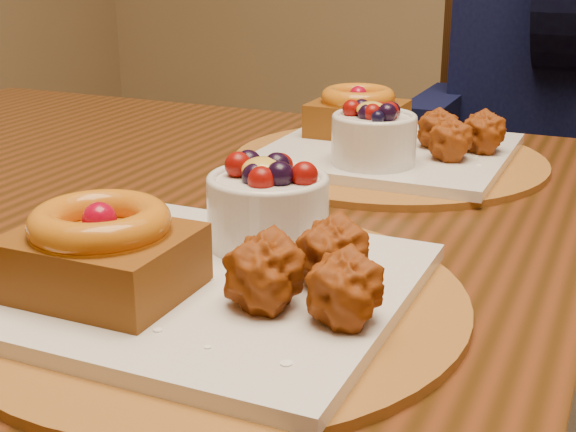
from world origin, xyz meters
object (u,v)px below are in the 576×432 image
(place_setting_far, at_px, (386,142))
(diner, at_px, (567,49))
(chair_far, at_px, (529,199))
(place_setting_near, at_px, (213,263))
(dining_table, at_px, (321,288))

(place_setting_far, bearing_deg, diner, 77.15)
(place_setting_far, relative_size, chair_far, 0.41)
(place_setting_near, xyz_separation_m, chair_far, (0.09, 1.14, -0.27))
(dining_table, bearing_deg, place_setting_near, -91.01)
(place_setting_far, xyz_separation_m, diner, (0.14, 0.63, 0.05))
(place_setting_near, height_order, diner, diner)
(place_setting_near, bearing_deg, chair_far, 85.25)
(place_setting_far, bearing_deg, place_setting_near, -90.07)
(dining_table, distance_m, diner, 0.86)
(dining_table, bearing_deg, chair_far, 84.40)
(dining_table, relative_size, place_setting_near, 4.21)
(place_setting_far, distance_m, diner, 0.64)
(place_setting_far, height_order, chair_far, chair_far)
(diner, bearing_deg, place_setting_far, -116.89)
(chair_far, distance_m, diner, 0.33)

